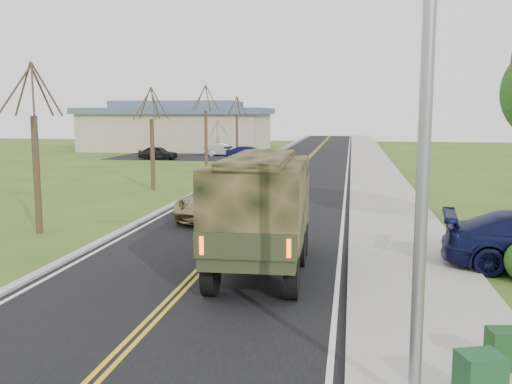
% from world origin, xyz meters
% --- Properties ---
extents(ground, '(160.00, 160.00, 0.00)m').
position_xyz_m(ground, '(0.00, 0.00, 0.00)').
color(ground, '#37541C').
rests_on(ground, ground).
extents(road, '(8.00, 120.00, 0.01)m').
position_xyz_m(road, '(0.00, 40.00, 0.01)').
color(road, black).
rests_on(road, ground).
extents(curb_right, '(0.30, 120.00, 0.12)m').
position_xyz_m(curb_right, '(4.15, 40.00, 0.06)').
color(curb_right, '#9E998E').
rests_on(curb_right, ground).
extents(sidewalk_right, '(3.20, 120.00, 0.10)m').
position_xyz_m(sidewalk_right, '(5.90, 40.00, 0.05)').
color(sidewalk_right, '#9E998E').
rests_on(sidewalk_right, ground).
extents(curb_left, '(0.30, 120.00, 0.10)m').
position_xyz_m(curb_left, '(-4.15, 40.00, 0.05)').
color(curb_left, '#9E998E').
rests_on(curb_left, ground).
extents(street_light, '(1.65, 0.22, 8.00)m').
position_xyz_m(street_light, '(4.90, -0.50, 4.43)').
color(street_light, gray).
rests_on(street_light, ground).
extents(bare_tree_a, '(1.93, 2.26, 6.08)m').
position_xyz_m(bare_tree_a, '(-7.00, 10.00, 2.63)').
color(bare_tree_a, '#38281C').
rests_on(bare_tree_a, ground).
extents(bare_tree_b, '(1.83, 2.14, 5.73)m').
position_xyz_m(bare_tree_b, '(-7.00, 22.00, 2.48)').
color(bare_tree_b, '#38281C').
rests_on(bare_tree_b, ground).
extents(bare_tree_c, '(2.04, 2.39, 6.42)m').
position_xyz_m(bare_tree_c, '(-7.00, 34.00, 2.78)').
color(bare_tree_c, '#38281C').
rests_on(bare_tree_c, ground).
extents(bare_tree_d, '(1.88, 2.20, 5.91)m').
position_xyz_m(bare_tree_d, '(-7.00, 46.00, 2.55)').
color(bare_tree_d, '#38281C').
rests_on(bare_tree_d, ground).
extents(commercial_building, '(25.50, 21.50, 5.65)m').
position_xyz_m(commercial_building, '(-15.98, 55.97, 2.69)').
color(commercial_building, tan).
rests_on(commercial_building, ground).
extents(military_truck, '(2.42, 6.53, 3.22)m').
position_xyz_m(military_truck, '(1.70, 6.35, 1.85)').
color(military_truck, black).
rests_on(military_truck, ground).
extents(suv_champagne, '(2.58, 5.39, 1.48)m').
position_xyz_m(suv_champagne, '(-1.40, 14.09, 0.74)').
color(suv_champagne, '#988255').
rests_on(suv_champagne, ground).
extents(sedan_silver, '(2.07, 4.88, 1.57)m').
position_xyz_m(sedan_silver, '(-0.80, 28.75, 0.78)').
color(sedan_silver, '#A9AAAE').
rests_on(sedan_silver, ground).
extents(utility_box_near, '(0.73, 0.67, 0.80)m').
position_xyz_m(utility_box_near, '(5.91, -0.42, 0.50)').
color(utility_box_near, '#174223').
rests_on(utility_box_near, sidewalk_right).
extents(utility_box_far, '(0.62, 0.53, 0.65)m').
position_xyz_m(utility_box_far, '(6.61, 0.99, 0.43)').
color(utility_box_far, '#164019').
rests_on(utility_box_far, sidewalk_right).
extents(lot_car_dark, '(3.71, 1.69, 1.23)m').
position_xyz_m(lot_car_dark, '(-13.72, 42.15, 0.62)').
color(lot_car_dark, black).
rests_on(lot_car_dark, ground).
extents(lot_car_silver, '(4.00, 1.71, 1.28)m').
position_xyz_m(lot_car_silver, '(-8.63, 47.34, 0.64)').
color(lot_car_silver, silver).
rests_on(lot_car_silver, ground).
extents(lot_car_navy, '(4.67, 2.34, 1.30)m').
position_xyz_m(lot_car_navy, '(-5.00, 42.00, 0.65)').
color(lot_car_navy, '#10123D').
rests_on(lot_car_navy, ground).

